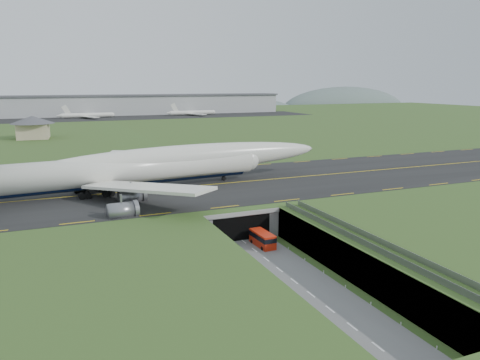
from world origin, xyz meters
name	(u,v)px	position (x,y,z in m)	size (l,w,h in m)	color
ground	(259,255)	(0.00, 0.00, 0.00)	(900.00, 900.00, 0.00)	#3E5622
airfield_deck	(259,239)	(0.00, 0.00, 3.00)	(800.00, 800.00, 6.00)	gray
trench_road	(278,269)	(0.00, -7.50, 0.10)	(12.00, 75.00, 0.20)	slate
taxiway	(202,186)	(0.00, 33.00, 6.09)	(800.00, 44.00, 0.18)	black
tunnel_portal	(226,214)	(0.00, 16.71, 3.33)	(17.00, 22.30, 6.00)	gray
guideway	(379,253)	(11.00, -19.11, 5.32)	(3.00, 53.00, 7.05)	#A8A8A3
jumbo_jet	(145,167)	(-13.32, 34.18, 11.43)	(94.77, 60.69, 20.17)	white
shuttle_tram	(262,239)	(2.40, 3.65, 1.52)	(2.78, 6.78, 2.75)	red
service_building	(33,125)	(-38.94, 154.99, 12.04)	(20.35, 20.35, 10.20)	#C0AD8A
cargo_terminal	(92,105)	(-0.07, 299.41, 13.96)	(320.00, 67.00, 15.60)	#B2B2B2
distant_hills	(144,116)	(64.38, 430.00, -4.00)	(700.00, 91.00, 60.00)	slate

